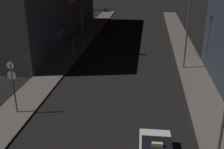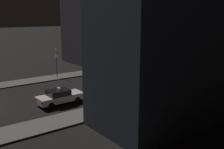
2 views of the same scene
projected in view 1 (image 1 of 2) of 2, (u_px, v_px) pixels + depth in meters
sidewalk_left at (76, 47)px, 35.79m from camera, size 2.82×61.81×0.14m
sidewalk_right at (185, 51)px, 34.04m from camera, size 2.82×61.81×0.14m
traffic_light_overhead at (92, 22)px, 31.34m from camera, size 3.48×0.42×5.64m
traffic_light_left_kerb at (73, 44)px, 28.28m from camera, size 0.80×0.42×3.34m
sign_pole_left at (13, 83)px, 18.78m from camera, size 0.63×0.10×3.88m
street_lamp_far_block at (189, 19)px, 26.43m from camera, size 0.44×0.44×8.16m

